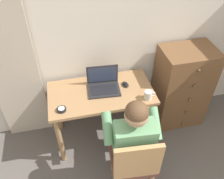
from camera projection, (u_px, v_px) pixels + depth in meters
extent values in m
cube|color=beige|center=(112.00, 31.00, 2.53)|extent=(4.80, 0.05, 2.50)
cube|color=#BCAD99|center=(8.00, 58.00, 2.39)|extent=(0.52, 0.03, 2.22)
cube|color=#9E754C|center=(101.00, 93.00, 2.57)|extent=(1.13, 0.60, 0.03)
cylinder|color=#9E754C|center=(60.00, 140.00, 2.56)|extent=(0.06, 0.06, 0.71)
cylinder|color=#9E754C|center=(149.00, 124.00, 2.73)|extent=(0.06, 0.06, 0.71)
cylinder|color=#9E754C|center=(58.00, 109.00, 2.91)|extent=(0.06, 0.06, 0.71)
cylinder|color=#9E754C|center=(137.00, 96.00, 3.08)|extent=(0.06, 0.06, 0.71)
cube|color=brown|center=(181.00, 87.00, 2.94)|extent=(0.61, 0.43, 1.07)
sphere|color=brown|center=(183.00, 124.00, 3.06)|extent=(0.04, 0.04, 0.04)
sphere|color=brown|center=(186.00, 112.00, 2.92)|extent=(0.04, 0.04, 0.04)
sphere|color=brown|center=(190.00, 100.00, 2.77)|extent=(0.04, 0.04, 0.04)
sphere|color=brown|center=(194.00, 86.00, 2.63)|extent=(0.04, 0.04, 0.04)
sphere|color=brown|center=(199.00, 71.00, 2.49)|extent=(0.04, 0.04, 0.04)
cube|color=brown|center=(132.00, 159.00, 2.32)|extent=(0.45, 0.44, 0.05)
cube|color=tan|center=(138.00, 162.00, 2.03)|extent=(0.42, 0.08, 0.42)
cylinder|color=tan|center=(143.00, 156.00, 2.60)|extent=(0.04, 0.04, 0.39)
cylinder|color=tan|center=(113.00, 159.00, 2.57)|extent=(0.04, 0.04, 0.39)
cylinder|color=#6B84AD|center=(137.00, 137.00, 2.46)|extent=(0.17, 0.41, 0.14)
cylinder|color=#6B84AD|center=(119.00, 139.00, 2.45)|extent=(0.17, 0.41, 0.14)
cylinder|color=#6B84AD|center=(132.00, 135.00, 2.77)|extent=(0.11, 0.11, 0.46)
cylinder|color=#6B84AD|center=(116.00, 137.00, 2.75)|extent=(0.11, 0.11, 0.46)
cube|color=#609366|center=(134.00, 143.00, 2.13)|extent=(0.38, 0.23, 0.46)
cylinder|color=#609366|center=(155.00, 123.00, 2.20)|extent=(0.12, 0.30, 0.25)
cylinder|color=#609366|center=(108.00, 129.00, 2.15)|extent=(0.12, 0.30, 0.25)
cylinder|color=tan|center=(148.00, 115.00, 2.41)|extent=(0.09, 0.27, 0.11)
cylinder|color=tan|center=(105.00, 120.00, 2.37)|extent=(0.09, 0.27, 0.11)
sphere|color=tan|center=(136.00, 115.00, 1.90)|extent=(0.20, 0.20, 0.20)
sphere|color=#513823|center=(137.00, 113.00, 1.88)|extent=(0.20, 0.20, 0.20)
cube|color=#232326|center=(104.00, 90.00, 2.57)|extent=(0.36, 0.27, 0.02)
cube|color=black|center=(104.00, 90.00, 2.56)|extent=(0.30, 0.18, 0.00)
cube|color=#232326|center=(102.00, 74.00, 2.58)|extent=(0.34, 0.04, 0.22)
cube|color=#2D3851|center=(102.00, 75.00, 2.58)|extent=(0.31, 0.03, 0.18)
ellipsoid|color=black|center=(125.00, 84.00, 2.63)|extent=(0.08, 0.11, 0.03)
cylinder|color=black|center=(62.00, 109.00, 2.35)|extent=(0.09, 0.09, 0.03)
cylinder|color=silver|center=(61.00, 108.00, 2.34)|extent=(0.06, 0.06, 0.00)
cylinder|color=silver|center=(148.00, 95.00, 2.45)|extent=(0.08, 0.08, 0.09)
torus|color=silver|center=(153.00, 94.00, 2.46)|extent=(0.06, 0.01, 0.06)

